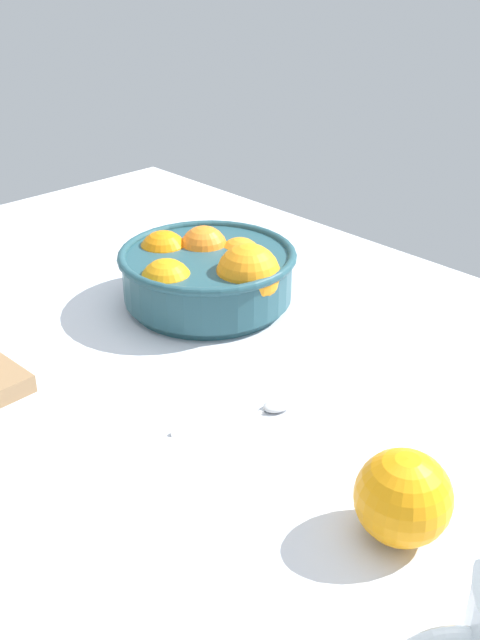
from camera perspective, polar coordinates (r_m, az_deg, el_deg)
The scene contains 4 objects.
ground_plane at distance 89.09cm, azimuth 0.56°, elevation -4.48°, with size 146.16×84.85×3.00cm, color silver.
fruit_bowl at distance 100.77cm, azimuth -2.47°, elevation 3.64°, with size 24.07×24.07×10.81cm.
loose_orange_1 at distance 65.29cm, azimuth 12.37°, elevation -13.13°, with size 8.32×8.32×8.32cm, color orange.
spoon at distance 79.99cm, azimuth 0.99°, elevation -7.05°, with size 6.25×13.29×1.00cm.
Camera 1 is at (53.78, -52.33, 46.52)cm, focal length 41.81 mm.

